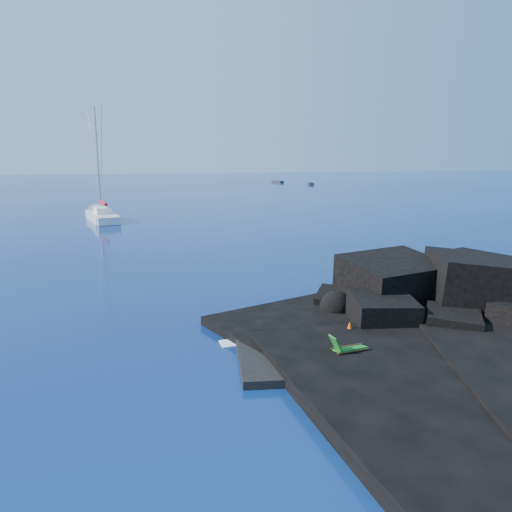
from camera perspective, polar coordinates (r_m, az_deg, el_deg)
The scene contains 11 objects.
ground at distance 21.35m, azimuth -2.38°, elevation -12.70°, with size 400.00×400.00×0.00m, color #040E3F.
headland at distance 28.81m, azimuth 23.18°, elevation -7.09°, with size 24.00×24.00×3.60m, color black, non-canonical shape.
beach at distance 22.88m, azimuth 8.81°, elevation -11.10°, with size 8.50×6.00×0.70m, color black.
surf_foam at distance 27.00m, azimuth 6.46°, elevation -7.42°, with size 10.00×8.00×0.06m, color white, non-canonical shape.
sailboat at distance 69.31m, azimuth -17.17°, elevation 3.92°, with size 2.93×13.99×14.67m, color white, non-canonical shape.
deck_chair at distance 21.73m, azimuth 10.73°, elevation -9.84°, with size 1.63×0.71×1.12m, color #16661C, non-canonical shape.
towel at distance 22.03m, azimuth 10.87°, elevation -11.05°, with size 1.70×0.80×0.04m, color silver.
sunbather at distance 21.97m, azimuth 10.89°, elevation -10.67°, with size 1.61×0.50×0.27m, color #E1A776, non-canonical shape.
marker_cone at distance 24.36m, azimuth 10.65°, elevation -8.05°, with size 0.41×0.41×0.63m, color #D1440B.
distant_boat_a at distance 150.24m, azimuth 2.48°, elevation 8.38°, with size 1.35×4.33×0.58m, color #2A2A30.
distant_boat_b at distance 141.01m, azimuth 6.26°, elevation 8.11°, with size 1.34×4.32×0.58m, color #28282D.
Camera 1 is at (-3.11, -19.19, 8.84)m, focal length 35.00 mm.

